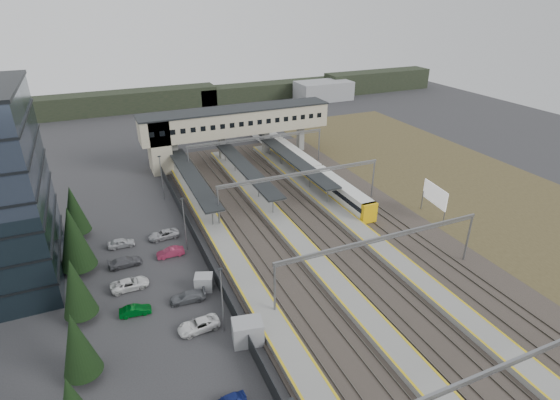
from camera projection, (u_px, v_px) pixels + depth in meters
name	position (u px, v px, depth m)	size (l,w,h in m)	color
ground	(265.00, 274.00, 56.97)	(220.00, 220.00, 0.00)	#2B2B2D
conifer_row	(75.00, 306.00, 43.77)	(4.42, 49.82, 9.50)	black
car_park	(172.00, 329.00, 46.78)	(10.71, 44.80, 1.29)	#9F9EA3
lampposts	(200.00, 254.00, 53.24)	(0.50, 53.25, 8.07)	gray
fence	(206.00, 259.00, 58.33)	(0.08, 90.00, 2.00)	#26282B
relay_cabin_near	(248.00, 332.00, 45.44)	(3.51, 2.85, 2.62)	gray
relay_cabin_far	(204.00, 282.00, 53.63)	(2.65, 2.44, 1.97)	gray
rail_corridor	(311.00, 239.00, 64.33)	(34.00, 90.00, 0.92)	#332E28
canopies	(246.00, 168.00, 80.07)	(23.10, 30.00, 3.28)	black
footbridge	(224.00, 125.00, 90.96)	(40.40, 6.40, 11.20)	tan
gantries	(336.00, 207.00, 61.16)	(28.40, 62.28, 7.17)	gray
train	(297.00, 159.00, 90.07)	(2.58, 53.78, 3.24)	silver
billboard	(435.00, 196.00, 69.89)	(1.01, 6.24, 5.39)	gray
scrub_east	(490.00, 199.00, 77.28)	(34.00, 120.00, 0.06)	#423A21
treeline_far	(227.00, 95.00, 140.41)	(170.00, 19.00, 7.00)	black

